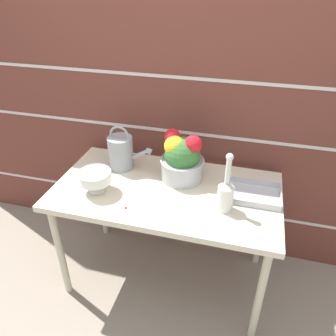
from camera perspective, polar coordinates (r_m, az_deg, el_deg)
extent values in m
plane|color=gray|center=(2.42, -0.23, -18.03)|extent=(12.00, 12.00, 0.00)
cube|color=brown|center=(2.13, 2.91, 11.07)|extent=(3.60, 0.08, 2.20)
cube|color=beige|center=(2.47, 2.22, -6.03)|extent=(3.53, 0.00, 0.02)
cube|color=beige|center=(2.16, 2.53, 6.22)|extent=(3.53, 0.00, 0.02)
cube|color=beige|center=(2.03, 2.78, 15.42)|extent=(3.53, 0.00, 0.02)
cube|color=beige|center=(1.93, -0.28, -4.03)|extent=(1.31, 0.71, 0.04)
cylinder|color=beige|center=(2.18, -18.25, -13.75)|extent=(0.04, 0.04, 0.70)
cylinder|color=beige|center=(1.93, 15.67, -20.66)|extent=(0.04, 0.04, 0.70)
cylinder|color=beige|center=(2.56, -11.50, -4.90)|extent=(0.04, 0.04, 0.70)
cylinder|color=beige|center=(2.35, 16.12, -9.38)|extent=(0.04, 0.04, 0.70)
cylinder|color=#93999E|center=(2.09, -8.23, 2.66)|extent=(0.16, 0.16, 0.21)
cylinder|color=#93999E|center=(2.04, -4.85, 2.47)|extent=(0.14, 0.02, 0.09)
cone|color=#93999E|center=(2.00, -3.07, 3.05)|extent=(0.05, 0.05, 0.06)
torus|color=#93999E|center=(2.03, -8.49, 5.62)|extent=(0.13, 0.01, 0.13)
cylinder|color=silver|center=(1.94, -12.28, -3.78)|extent=(0.10, 0.10, 0.01)
cylinder|color=silver|center=(1.92, -12.39, -2.97)|extent=(0.03, 0.03, 0.05)
sphere|color=silver|center=(1.92, -12.40, -2.91)|extent=(0.04, 0.04, 0.04)
cylinder|color=silver|center=(1.89, -12.58, -1.55)|extent=(0.18, 0.18, 0.06)
torus|color=silver|center=(1.87, -12.69, -0.79)|extent=(0.19, 0.19, 0.01)
cylinder|color=#ADADB2|center=(1.98, 2.46, -0.22)|extent=(0.25, 0.25, 0.13)
torus|color=#ADADB2|center=(1.95, 2.50, 1.37)|extent=(0.27, 0.27, 0.01)
sphere|color=#387033|center=(1.93, 2.53, 2.34)|extent=(0.21, 0.21, 0.21)
sphere|color=yellow|center=(1.90, 1.19, 3.82)|extent=(0.13, 0.13, 0.13)
sphere|color=red|center=(1.93, 0.80, 5.49)|extent=(0.10, 0.10, 0.10)
sphere|color=red|center=(1.87, 4.42, 4.17)|extent=(0.11, 0.11, 0.11)
cylinder|color=silver|center=(1.75, 9.91, -5.21)|extent=(0.09, 0.09, 0.14)
cone|color=silver|center=(1.70, 10.17, -2.86)|extent=(0.09, 0.09, 0.03)
cylinder|color=silver|center=(1.65, 10.44, -0.51)|extent=(0.03, 0.03, 0.13)
sphere|color=silver|center=(1.61, 10.71, 1.89)|extent=(0.04, 0.04, 0.04)
cube|color=#B7B7BC|center=(1.92, 14.31, -4.60)|extent=(0.32, 0.22, 0.01)
cube|color=#B7B7BC|center=(1.82, 14.20, -6.17)|extent=(0.32, 0.01, 0.04)
cube|color=#B7B7BC|center=(2.00, 14.53, -2.43)|extent=(0.32, 0.01, 0.04)
cube|color=#B7B7BC|center=(1.91, 9.68, -3.56)|extent=(0.01, 0.22, 0.04)
cube|color=#B7B7BC|center=(1.92, 19.05, -4.84)|extent=(0.01, 0.22, 0.04)
sphere|color=red|center=(1.78, -7.38, -6.88)|extent=(0.01, 0.01, 0.01)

